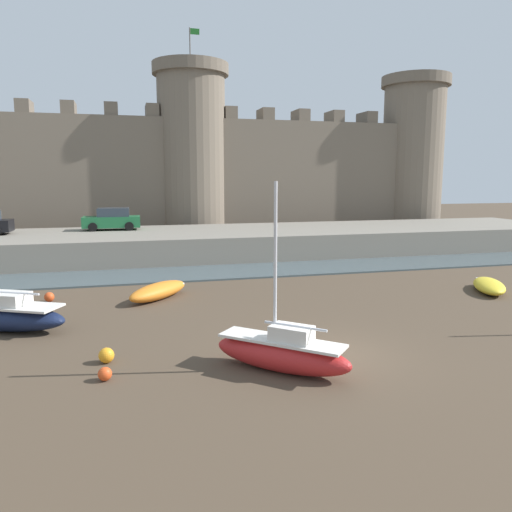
{
  "coord_description": "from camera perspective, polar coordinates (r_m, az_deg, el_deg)",
  "views": [
    {
      "loc": [
        -6.04,
        -14.21,
        5.62
      ],
      "look_at": [
        -1.04,
        4.91,
        2.5
      ],
      "focal_mm": 35.0,
      "sensor_mm": 36.0,
      "label": 1
    }
  ],
  "objects": [
    {
      "name": "mooring_buoy_near_shore",
      "position": [
        14.9,
        -16.89,
        -12.77
      ],
      "size": [
        0.39,
        0.39,
        0.39
      ],
      "primitive_type": "sphere",
      "color": "#E04C1E",
      "rests_on": "ground"
    },
    {
      "name": "rowboat_near_channel_left",
      "position": [
        23.77,
        -11.09,
        -3.9
      ],
      "size": [
        3.42,
        3.58,
        0.76
      ],
      "color": "orange",
      "rests_on": "ground"
    },
    {
      "name": "mooring_buoy_near_channel",
      "position": [
        16.2,
        -16.73,
        -10.82
      ],
      "size": [
        0.48,
        0.48,
        0.48
      ],
      "primitive_type": "sphere",
      "color": "orange",
      "rests_on": "ground"
    },
    {
      "name": "castle",
      "position": [
        46.31,
        -7.3,
        10.38
      ],
      "size": [
        51.58,
        6.72,
        18.53
      ],
      "color": "#706354",
      "rests_on": "ground"
    },
    {
      "name": "quay_road",
      "position": [
        36.8,
        -5.11,
        1.55
      ],
      "size": [
        56.86,
        10.0,
        1.78
      ],
      "primitive_type": "cube",
      "color": "gray",
      "rests_on": "ground"
    },
    {
      "name": "sailboat_midflat_right",
      "position": [
        14.83,
        2.99,
        -10.89
      ],
      "size": [
        3.9,
        3.72,
        5.52
      ],
      "color": "red",
      "rests_on": "ground"
    },
    {
      "name": "rowboat_near_channel_right",
      "position": [
        27.31,
        25.09,
        -3.07
      ],
      "size": [
        2.85,
        3.66,
        0.62
      ],
      "color": "yellow",
      "rests_on": "ground"
    },
    {
      "name": "car_quay_west",
      "position": [
        38.34,
        -16.12,
        4.04
      ],
      "size": [
        4.15,
        1.97,
        1.62
      ],
      "color": "#1E6638",
      "rests_on": "quay_road"
    },
    {
      "name": "water_channel",
      "position": [
        29.89,
        -2.76,
        -1.78
      ],
      "size": [
        80.0,
        4.5,
        0.1
      ],
      "primitive_type": "cube",
      "color": "#47565B",
      "rests_on": "ground"
    },
    {
      "name": "mooring_buoy_mid_mud",
      "position": [
        24.71,
        -22.56,
        -4.35
      ],
      "size": [
        0.44,
        0.44,
        0.44
      ],
      "primitive_type": "sphere",
      "color": "#E04C1E",
      "rests_on": "ground"
    },
    {
      "name": "ground_plane",
      "position": [
        16.43,
        8.01,
        -11.12
      ],
      "size": [
        160.0,
        160.0,
        0.0
      ],
      "primitive_type": "plane",
      "color": "#4C3D2D"
    }
  ]
}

